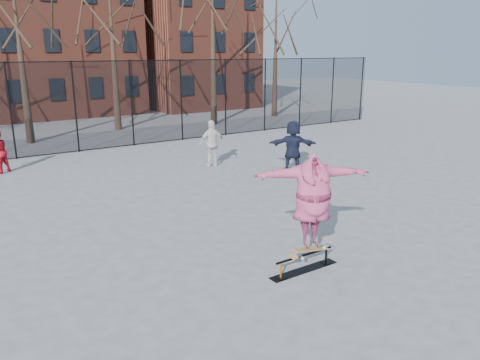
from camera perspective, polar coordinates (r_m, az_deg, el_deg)
ground at (r=11.56m, az=5.65°, el=-7.05°), size 100.00×100.00×0.00m
skate_rail at (r=9.95m, az=7.83°, el=-10.10°), size 1.67×0.25×0.37m
skateboard at (r=9.93m, az=8.59°, el=-8.41°), size 0.93×0.22×0.11m
skater at (r=9.56m, az=8.83°, el=-2.75°), size 2.46×1.58×1.96m
bystander_white at (r=18.31m, az=-3.42°, el=4.47°), size 1.13×0.60×1.83m
bystander_navy at (r=17.65m, az=6.46°, el=4.14°), size 1.77×1.53×1.93m
fence at (r=22.39m, az=-16.01°, el=8.88°), size 34.03×0.07×4.00m
rowhouses at (r=35.06m, az=-22.30°, el=17.13°), size 29.00×7.00×13.00m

